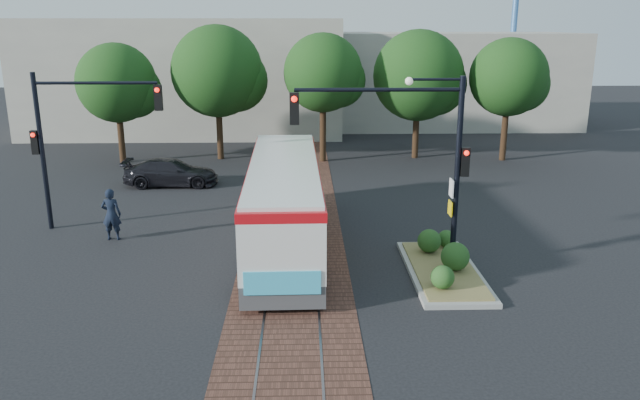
% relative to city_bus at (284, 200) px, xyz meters
% --- Properties ---
extents(ground, '(120.00, 120.00, 0.00)m').
position_rel_city_bus_xyz_m(ground, '(0.33, -1.86, -1.70)').
color(ground, black).
rests_on(ground, ground).
extents(trackbed, '(3.60, 40.00, 0.02)m').
position_rel_city_bus_xyz_m(trackbed, '(0.33, 2.14, -1.69)').
color(trackbed, brown).
rests_on(trackbed, ground).
extents(tree_row, '(26.40, 5.60, 7.67)m').
position_rel_city_bus_xyz_m(tree_row, '(1.54, 14.56, 3.15)').
color(tree_row, '#382314').
rests_on(tree_row, ground).
extents(warehouses, '(40.00, 13.00, 8.00)m').
position_rel_city_bus_xyz_m(warehouses, '(-0.20, 26.89, 2.11)').
color(warehouses, '#ADA899').
rests_on(warehouses, ground).
extents(city_bus, '(2.65, 11.45, 3.05)m').
position_rel_city_bus_xyz_m(city_bus, '(0.00, 0.00, 0.00)').
color(city_bus, '#424245').
rests_on(city_bus, ground).
extents(traffic_island, '(2.20, 5.20, 1.13)m').
position_rel_city_bus_xyz_m(traffic_island, '(5.15, -2.76, -1.37)').
color(traffic_island, gray).
rests_on(traffic_island, ground).
extents(signal_pole_main, '(5.49, 0.46, 6.00)m').
position_rel_city_bus_xyz_m(signal_pole_main, '(4.19, -2.67, 2.46)').
color(signal_pole_main, black).
rests_on(signal_pole_main, ground).
extents(signal_pole_left, '(4.99, 0.34, 6.00)m').
position_rel_city_bus_xyz_m(signal_pole_left, '(-8.04, 2.14, 2.16)').
color(signal_pole_left, black).
rests_on(signal_pole_left, ground).
extents(officer, '(0.72, 0.49, 1.94)m').
position_rel_city_bus_xyz_m(officer, '(-6.36, 0.75, -0.73)').
color(officer, black).
rests_on(officer, ground).
extents(parked_car, '(4.56, 1.89, 1.32)m').
position_rel_city_bus_xyz_m(parked_car, '(-5.82, 8.74, -1.04)').
color(parked_car, black).
rests_on(parked_car, ground).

